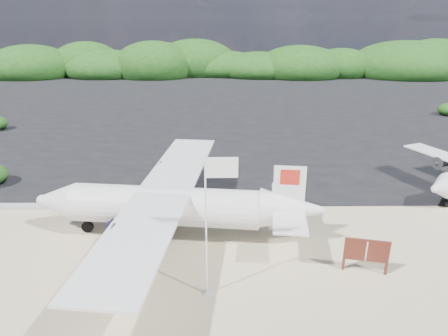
# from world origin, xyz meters

# --- Properties ---
(ground) EXTENTS (160.00, 160.00, 0.00)m
(ground) POSITION_xyz_m (0.00, 0.00, 0.00)
(ground) COLOR beige
(asphalt_apron) EXTENTS (90.00, 50.00, 0.04)m
(asphalt_apron) POSITION_xyz_m (0.00, 30.00, 0.00)
(asphalt_apron) COLOR #B2B2B2
(asphalt_apron) RESTS_ON ground
(lagoon) EXTENTS (9.00, 7.00, 0.40)m
(lagoon) POSITION_xyz_m (-9.00, 1.50, 0.00)
(lagoon) COLOR #B2B2B2
(lagoon) RESTS_ON ground
(vegetation_band) EXTENTS (124.00, 8.00, 4.40)m
(vegetation_band) POSITION_xyz_m (0.00, 55.00, 0.00)
(vegetation_band) COLOR #B2B2B2
(vegetation_band) RESTS_ON ground
(baggage_cart) EXTENTS (2.75, 1.87, 1.27)m
(baggage_cart) POSITION_xyz_m (-4.01, 1.12, 0.00)
(baggage_cart) COLOR #100BB2
(baggage_cart) RESTS_ON ground
(flagpole) EXTENTS (1.02, 0.43, 5.10)m
(flagpole) POSITION_xyz_m (-1.04, -1.77, 0.00)
(flagpole) COLOR white
(flagpole) RESTS_ON ground
(signboard) EXTENTS (1.72, 0.53, 1.42)m
(signboard) POSITION_xyz_m (4.83, -0.56, 0.00)
(signboard) COLOR maroon
(signboard) RESTS_ON ground
(crew_a) EXTENTS (0.55, 0.37, 1.50)m
(crew_a) POSITION_xyz_m (0.86, 3.17, 0.75)
(crew_a) COLOR #14274E
(crew_a) RESTS_ON ground
(crew_b) EXTENTS (1.09, 0.98, 1.86)m
(crew_b) POSITION_xyz_m (3.09, 4.34, 0.93)
(crew_b) COLOR #14274E
(crew_b) RESTS_ON ground
(crew_c) EXTENTS (1.16, 0.62, 1.88)m
(crew_c) POSITION_xyz_m (2.64, 3.32, 0.94)
(crew_c) COLOR #14274E
(crew_c) RESTS_ON ground
(aircraft_large) EXTENTS (16.33, 16.33, 4.42)m
(aircraft_large) POSITION_xyz_m (17.08, 26.43, 0.00)
(aircraft_large) COLOR #B2B2B2
(aircraft_large) RESTS_ON ground
(aircraft_small) EXTENTS (9.77, 9.77, 2.68)m
(aircraft_small) POSITION_xyz_m (-7.57, 34.16, 0.00)
(aircraft_small) COLOR #B2B2B2
(aircraft_small) RESTS_ON ground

